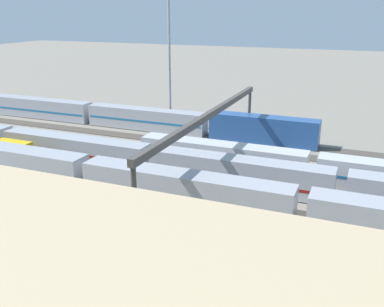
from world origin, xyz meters
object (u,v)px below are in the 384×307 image
Objects in this scene: light_mast_2 at (169,30)px; signal_gantry at (210,120)px; train_on_track_0 at (136,118)px; train_on_track_4 at (238,173)px; train_on_track_6 at (184,195)px.

signal_gantry is at bearing 126.84° from light_mast_2.
light_mast_2 is at bearing -156.57° from train_on_track_0.
light_mast_2 is (-5.85, -2.54, 15.58)m from train_on_track_0.
light_mast_2 reaches higher than train_on_track_0.
light_mast_2 is at bearing -53.16° from signal_gantry.
train_on_track_4 is 33.76m from light_mast_2.
train_on_track_6 is at bearing 127.02° from train_on_track_0.
signal_gantry reaches higher than train_on_track_0.
train_on_track_0 is 1.66× the size of signal_gantry.
train_on_track_4 is 3.00× the size of signal_gantry.
train_on_track_6 is at bearing 73.93° from train_on_track_4.
train_on_track_0 is 16.83m from light_mast_2.
signal_gantry is (-20.86, 17.50, 5.64)m from train_on_track_0.
light_mast_2 is 26.93m from signal_gantry.
light_mast_2 is at bearing -48.91° from train_on_track_4.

